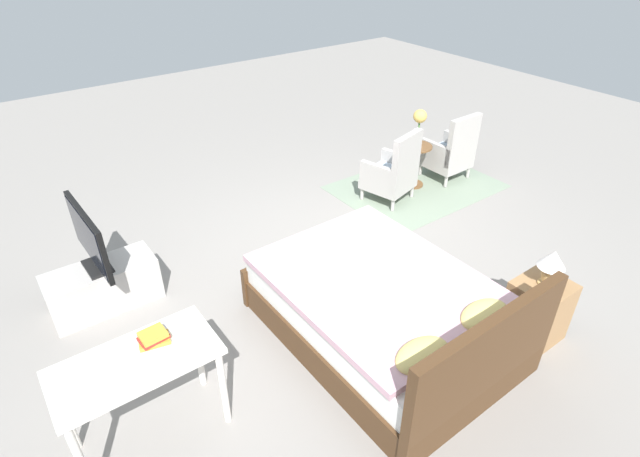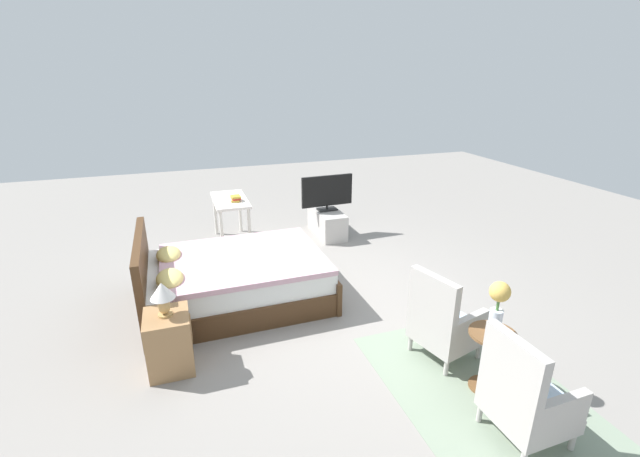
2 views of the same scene
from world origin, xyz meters
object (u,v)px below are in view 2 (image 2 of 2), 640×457
object	(u,v)px
table_lamp	(162,294)
vanity_desk	(230,205)
tv_stand	(327,222)
tv_flatscreen	(327,192)
side_table	(490,354)
armchair_by_window_right	(443,323)
flower_vase	(498,302)
armchair_by_window_left	(525,397)
bed	(233,279)
nightstand	(169,342)
book_stack	(236,198)

from	to	relation	value
table_lamp	vanity_desk	xyz separation A→B (m)	(3.00, -0.99, -0.15)
tv_stand	tv_flatscreen	world-z (taller)	tv_flatscreen
side_table	armchair_by_window_right	bearing A→B (deg)	13.67
flower_vase	armchair_by_window_left	bearing A→B (deg)	166.54
bed	tv_stand	size ratio (longest dim) A/B	2.23
bed	tv_flatscreen	bearing A→B (deg)	-45.69
nightstand	tv_flatscreen	xyz separation A→B (m)	(2.86, -2.58, 0.46)
nightstand	tv_stand	bearing A→B (deg)	-42.13
vanity_desk	nightstand	bearing A→B (deg)	161.70
nightstand	tv_stand	distance (m)	3.85
vanity_desk	book_stack	bearing A→B (deg)	-155.37
side_table	book_stack	bearing A→B (deg)	21.15
table_lamp	tv_stand	xyz separation A→B (m)	(2.85, -2.58, -0.57)
flower_vase	tv_stand	bearing A→B (deg)	0.61
nightstand	book_stack	xyz separation A→B (m)	(2.84, -1.07, 0.50)
tv_flatscreen	vanity_desk	size ratio (longest dim) A/B	0.86
side_table	vanity_desk	size ratio (longest dim) A/B	0.55
table_lamp	book_stack	bearing A→B (deg)	-20.57
armchair_by_window_left	armchair_by_window_right	distance (m)	1.05
bed	tv_stand	xyz separation A→B (m)	(1.80, -1.84, -0.08)
bed	tv_stand	bearing A→B (deg)	-45.72
vanity_desk	tv_stand	bearing A→B (deg)	-95.23
armchair_by_window_right	tv_stand	world-z (taller)	armchair_by_window_right
armchair_by_window_left	table_lamp	bearing A→B (deg)	55.36
armchair_by_window_right	vanity_desk	size ratio (longest dim) A/B	0.88
side_table	table_lamp	size ratio (longest dim) A/B	1.74
armchair_by_window_left	book_stack	xyz separation A→B (m)	(4.57, 1.43, 0.40)
flower_vase	nightstand	bearing A→B (deg)	65.60
nightstand	vanity_desk	world-z (taller)	vanity_desk
table_lamp	tv_flatscreen	xyz separation A→B (m)	(2.86, -2.58, -0.04)
bed	armchair_by_window_right	size ratio (longest dim) A/B	2.33
side_table	nightstand	bearing A→B (deg)	65.60
side_table	tv_stand	world-z (taller)	side_table
side_table	table_lamp	distance (m)	2.91
bed	vanity_desk	world-z (taller)	bed
bed	armchair_by_window_left	size ratio (longest dim) A/B	2.33
side_table	vanity_desk	world-z (taller)	vanity_desk
armchair_by_window_right	book_stack	xyz separation A→B (m)	(3.51, 1.43, 0.40)
armchair_by_window_left	tv_flatscreen	xyz separation A→B (m)	(4.58, -0.08, 0.36)
armchair_by_window_right	side_table	bearing A→B (deg)	-166.33
nightstand	book_stack	world-z (taller)	book_stack
nightstand	tv_flatscreen	world-z (taller)	tv_flatscreen
tv_flatscreen	table_lamp	bearing A→B (deg)	137.89
armchair_by_window_left	flower_vase	size ratio (longest dim) A/B	1.93
side_table	tv_flatscreen	bearing A→B (deg)	0.61
armchair_by_window_left	tv_flatscreen	size ratio (longest dim) A/B	1.03
nightstand	vanity_desk	distance (m)	3.18
armchair_by_window_left	side_table	bearing A→B (deg)	-13.46
table_lamp	side_table	bearing A→B (deg)	-114.40
side_table	vanity_desk	bearing A→B (deg)	21.29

